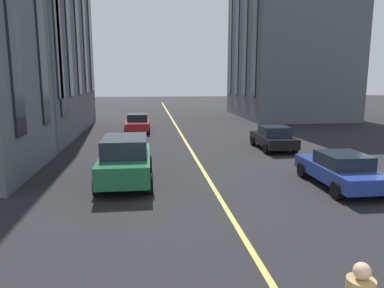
# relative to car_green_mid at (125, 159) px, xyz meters

# --- Properties ---
(lane_centre_line) EXTENTS (80.00, 0.16, 0.01)m
(lane_centre_line) POSITION_rel_car_green_mid_xyz_m (7.78, -3.41, -0.96)
(lane_centre_line) COLOR #D8C64C
(lane_centre_line) RESTS_ON ground_plane
(car_green_mid) EXTENTS (4.70, 2.14, 1.88)m
(car_green_mid) POSITION_rel_car_green_mid_xyz_m (0.00, 0.00, 0.00)
(car_green_mid) COLOR #1E6038
(car_green_mid) RESTS_ON ground_plane
(car_black_parked_b) EXTENTS (3.90, 1.89, 1.40)m
(car_black_parked_b) POSITION_rel_car_green_mid_xyz_m (6.02, -8.31, -0.27)
(car_black_parked_b) COLOR black
(car_black_parked_b) RESTS_ON ground_plane
(car_blue_oncoming) EXTENTS (4.40, 1.95, 1.37)m
(car_blue_oncoming) POSITION_rel_car_green_mid_xyz_m (-1.59, -8.31, -0.27)
(car_blue_oncoming) COLOR navy
(car_blue_oncoming) RESTS_ON ground_plane
(car_red_near) EXTENTS (3.90, 1.89, 1.40)m
(car_red_near) POSITION_rel_car_green_mid_xyz_m (14.12, -0.13, -0.27)
(car_red_near) COLOR #B21E1E
(car_red_near) RESTS_ON ground_plane
(building_right_near) EXTENTS (13.40, 10.32, 16.83)m
(building_right_near) POSITION_rel_car_green_mid_xyz_m (24.03, -16.00, 7.45)
(building_right_near) COLOR #565B66
(building_right_near) RESTS_ON ground_plane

